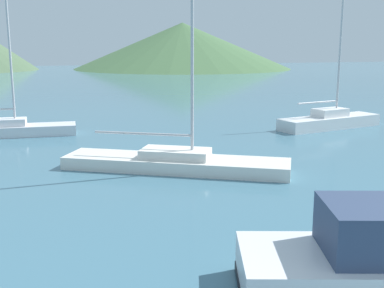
# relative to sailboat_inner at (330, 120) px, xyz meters

# --- Properties ---
(sailboat_inner) EXTENTS (6.91, 2.97, 7.63)m
(sailboat_inner) POSITION_rel_sailboat_inner_xyz_m (0.00, 0.00, 0.00)
(sailboat_inner) COLOR white
(sailboat_inner) RESTS_ON ground_plane
(sailboat_middle) EXTENTS (8.58, 6.08, 10.81)m
(sailboat_middle) POSITION_rel_sailboat_inner_xyz_m (-11.35, -6.64, -0.07)
(sailboat_middle) COLOR white
(sailboat_middle) RESTS_ON ground_plane
(sailboat_outer) EXTENTS (7.49, 2.11, 9.34)m
(sailboat_outer) POSITION_rel_sailboat_inner_xyz_m (-18.09, 3.08, -0.04)
(sailboat_outer) COLOR silver
(sailboat_outer) RESTS_ON ground_plane
(hill_central) EXTENTS (45.41, 45.41, 9.50)m
(hill_central) POSITION_rel_sailboat_inner_xyz_m (13.59, 74.95, 4.29)
(hill_central) COLOR #476B42
(hill_central) RESTS_ON ground_plane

